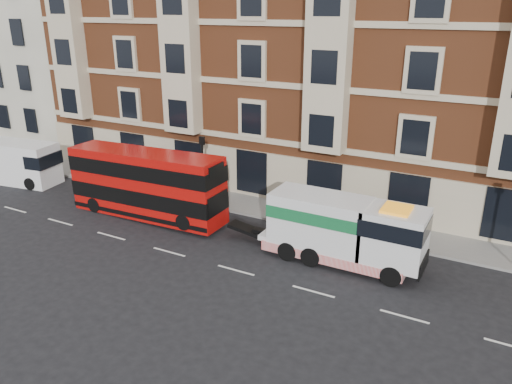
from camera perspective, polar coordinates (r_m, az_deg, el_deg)
ground at (r=24.24m, az=-2.31°, el=-8.93°), size 120.00×120.00×0.00m
sidewalk at (r=30.23m, az=4.96°, el=-2.64°), size 90.00×3.00×0.15m
victorian_terrace at (r=34.74m, az=11.50°, el=17.06°), size 45.00×12.00×20.40m
cream_block at (r=52.12m, az=-24.22°, el=14.83°), size 16.00×10.00×16.80m
lamp_post_west at (r=31.00m, az=-6.09°, el=3.04°), size 0.35×0.15×4.35m
double_decker_bus at (r=30.05m, az=-12.44°, el=1.01°), size 9.97×2.29×4.03m
tow_truck at (r=24.50m, az=9.72°, el=-4.27°), size 7.98×2.36×3.32m
box_van at (r=39.36m, az=-25.46°, el=3.04°), size 5.93×3.09×2.94m
pedestrian at (r=36.18m, az=-13.82°, el=2.21°), size 0.60×0.42×1.56m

